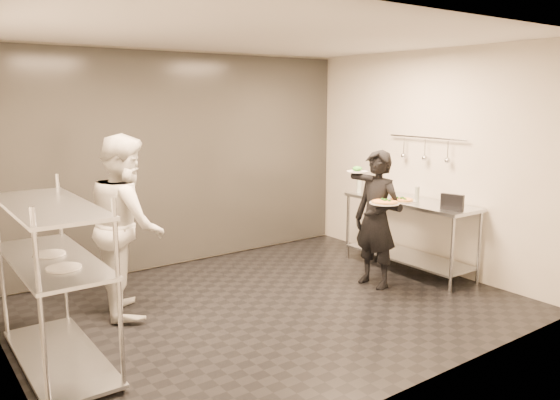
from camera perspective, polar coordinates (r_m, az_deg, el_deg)
room_shell at (r=6.58m, az=-7.01°, el=3.59°), size 5.00×4.00×2.80m
pass_rack at (r=4.86m, az=-22.56°, el=-7.30°), size 0.60×1.60×1.50m
prep_counter at (r=7.18m, az=13.35°, el=-2.31°), size 0.60×1.80×0.92m
utensil_rail at (r=7.22m, az=14.95°, el=5.10°), size 0.07×1.20×0.31m
waiter at (r=6.46m, az=10.05°, el=-1.99°), size 0.44×0.62×1.61m
chef at (r=5.78m, az=-15.68°, el=-2.49°), size 0.91×1.05×1.85m
pizza_plate_near at (r=6.20m, az=10.89°, el=-0.23°), size 0.34×0.34×0.05m
pizza_plate_far at (r=6.35m, az=12.60°, el=-0.02°), size 0.30×0.30×0.05m
salad_plate at (r=6.54m, az=8.08°, el=3.14°), size 0.25×0.25×0.07m
pos_monitor at (r=6.57m, az=17.55°, el=-0.24°), size 0.12×0.27×0.19m
bottle_green at (r=7.55m, az=8.28°, el=1.71°), size 0.07×0.07×0.24m
bottle_clear at (r=7.01m, az=14.13°, el=0.60°), size 0.06×0.06×0.19m
bottle_dark at (r=7.69m, az=9.33°, el=1.65°), size 0.06×0.06×0.19m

